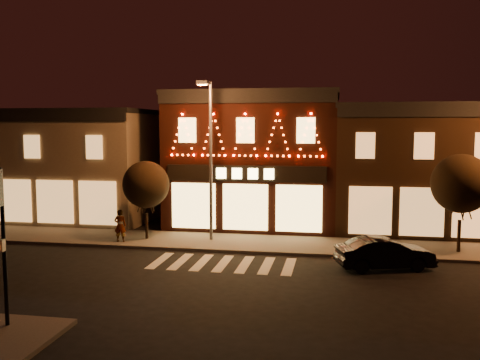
# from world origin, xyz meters

# --- Properties ---
(ground) EXTENTS (120.00, 120.00, 0.00)m
(ground) POSITION_xyz_m (0.00, 0.00, 0.00)
(ground) COLOR black
(ground) RESTS_ON ground
(sidewalk_far) EXTENTS (44.00, 4.00, 0.15)m
(sidewalk_far) POSITION_xyz_m (2.00, 8.00, 0.07)
(sidewalk_far) COLOR #47423D
(sidewalk_far) RESTS_ON ground
(building_left) EXTENTS (12.20, 8.28, 7.30)m
(building_left) POSITION_xyz_m (-13.00, 13.99, 3.66)
(building_left) COLOR #776754
(building_left) RESTS_ON ground
(building_pulp) EXTENTS (10.20, 8.34, 8.30)m
(building_pulp) POSITION_xyz_m (0.00, 13.98, 4.16)
(building_pulp) COLOR black
(building_pulp) RESTS_ON ground
(building_right_a) EXTENTS (9.20, 8.28, 7.50)m
(building_right_a) POSITION_xyz_m (9.50, 13.99, 3.76)
(building_right_a) COLOR #311E11
(building_right_a) RESTS_ON ground
(streetlamp_mid) EXTENTS (0.52, 1.91, 8.37)m
(streetlamp_mid) POSITION_xyz_m (-1.57, 8.00, 5.07)
(streetlamp_mid) COLOR #59595E
(streetlamp_mid) RESTS_ON sidewalk_far
(tree_left) EXTENTS (2.52, 2.52, 4.22)m
(tree_left) POSITION_xyz_m (-5.07, 7.86, 3.10)
(tree_left) COLOR black
(tree_left) RESTS_ON sidewalk_far
(tree_right) EXTENTS (2.85, 2.85, 4.76)m
(tree_right) POSITION_xyz_m (10.91, 7.69, 3.48)
(tree_right) COLOR black
(tree_right) RESTS_ON sidewalk_far
(dark_sedan) EXTENTS (4.47, 2.65, 1.39)m
(dark_sedan) POSITION_xyz_m (7.15, 4.38, 0.70)
(dark_sedan) COLOR black
(dark_sedan) RESTS_ON ground
(pedestrian) EXTENTS (0.68, 0.50, 1.72)m
(pedestrian) POSITION_xyz_m (-6.16, 6.85, 1.01)
(pedestrian) COLOR gray
(pedestrian) RESTS_ON sidewalk_far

